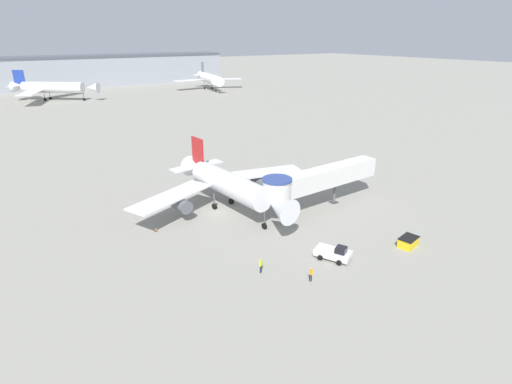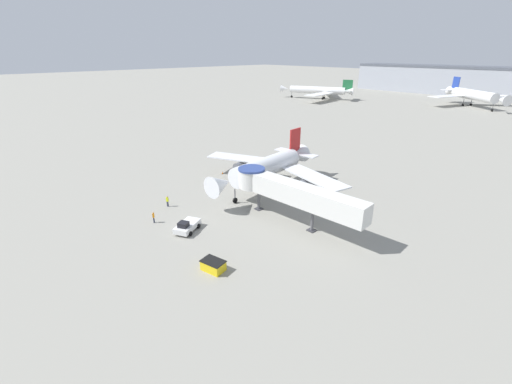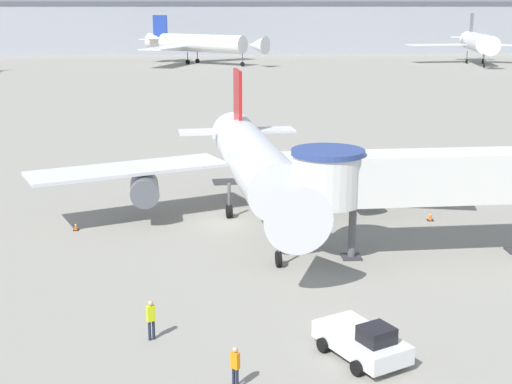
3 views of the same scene
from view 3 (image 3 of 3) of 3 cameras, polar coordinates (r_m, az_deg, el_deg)
name	(u,v)px [view 3 (image 3 of 3)]	position (r m, az deg, el deg)	size (l,w,h in m)	color
ground_plane	(228,222)	(47.96, -2.28, -2.40)	(800.00, 800.00, 0.00)	gray
main_airplane	(254,164)	(46.84, -0.12, 2.26)	(29.99, 24.50, 9.45)	silver
jet_bridge	(451,176)	(41.95, 15.30, 1.25)	(21.24, 4.33, 6.40)	silver
pushback_tug_white	(363,341)	(30.23, 8.55, -11.72)	(3.75, 4.64, 1.72)	silver
traffic_cone_starboard_wing	(431,216)	(49.53, 13.79, -1.87)	(0.42, 0.42, 0.69)	black
traffic_cone_port_wing	(76,226)	(47.51, -14.22, -2.67)	(0.35, 0.35, 0.59)	black
ground_crew_marshaller	(235,364)	(27.65, -1.67, -13.62)	(0.37, 0.36, 1.72)	#1E2338
ground_crew_wing_walker	(151,317)	(31.57, -8.40, -9.88)	(0.40, 0.34, 1.83)	#1E2338
background_jet_gray_tail	(478,42)	(185.55, 17.31, 11.36)	(33.56, 31.04, 12.07)	white
background_jet_blue_tail	(200,43)	(177.98, -4.54, 11.79)	(31.77, 32.35, 11.63)	white
terminal_building	(232,27)	(220.99, -1.92, 13.04)	(169.53, 19.71, 15.08)	#999EA8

